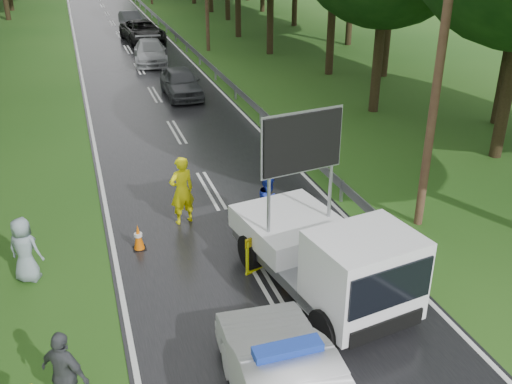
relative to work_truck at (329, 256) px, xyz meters
name	(u,v)px	position (x,y,z in m)	size (l,w,h in m)	color
ground	(271,294)	(-1.19, 0.49, -1.11)	(160.00, 160.00, 0.00)	#1F4B15
road	(128,50)	(-1.19, 30.49, -1.10)	(7.00, 140.00, 0.02)	black
guardrail	(182,39)	(2.51, 30.16, -0.56)	(0.12, 60.06, 0.70)	gray
utility_pole_near	(442,46)	(4.01, 2.49, 3.96)	(1.40, 0.24, 10.00)	#4A2E22
work_truck	(329,256)	(0.00, 0.00, 0.00)	(3.04, 5.40, 4.08)	gray
barrier	(282,232)	(-0.42, 1.91, -0.34)	(2.25, 1.06, 1.02)	#D6DF0C
officer	(182,191)	(-2.46, 4.61, -0.08)	(0.75, 0.49, 2.04)	#FBF20D
civilian	(269,203)	(-0.23, 3.49, -0.28)	(0.80, 0.63, 1.65)	#1C30B6
bystander_mid	(66,374)	(-5.74, -1.79, -0.24)	(1.01, 0.42, 1.73)	#44484C
bystander_right	(25,250)	(-6.60, 2.87, -0.27)	(0.82, 0.53, 1.67)	gray
queue_car_first	(181,82)	(0.07, 17.82, -0.40)	(1.68, 4.17, 1.42)	#383A3E
queue_car_second	(150,52)	(-0.29, 25.86, -0.42)	(1.93, 4.75, 1.38)	gray
queue_car_third	(143,31)	(0.20, 33.01, -0.35)	(2.52, 5.47, 1.52)	black
queue_car_fourth	(131,20)	(0.10, 39.69, -0.45)	(1.39, 3.99, 1.31)	#393B40
cone_center	(288,271)	(-0.69, 0.75, -0.72)	(0.38, 0.38, 0.80)	black
cone_far	(290,223)	(0.21, 2.99, -0.73)	(0.37, 0.37, 0.78)	black
cone_left_mid	(138,238)	(-3.88, 3.49, -0.75)	(0.35, 0.35, 0.73)	black
cone_right	(375,228)	(2.31, 1.99, -0.71)	(0.38, 0.38, 0.81)	black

